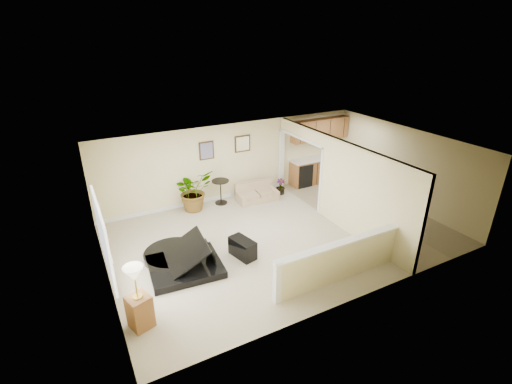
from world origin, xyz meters
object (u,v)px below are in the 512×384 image
piano_bench (243,248)px  lamp_stand (138,302)px  piano (179,243)px  palm_plant (193,191)px  loveseat (256,191)px  small_plant (280,187)px  accent_table (221,189)px

piano_bench → lamp_stand: size_ratio=0.53×
piano → palm_plant: size_ratio=1.50×
piano → lamp_stand: size_ratio=1.55×
piano_bench → lamp_stand: bearing=-156.1°
palm_plant → lamp_stand: lamp_stand is taller
loveseat → palm_plant: 2.11m
small_plant → lamp_stand: lamp_stand is taller
loveseat → small_plant: 0.96m
piano_bench → palm_plant: bearing=93.4°
piano_bench → piano: bearing=169.1°
piano_bench → loveseat: 3.38m
loveseat → lamp_stand: size_ratio=1.02×
piano_bench → palm_plant: palm_plant is taller
piano → piano_bench: (1.49, -0.29, -0.42)m
accent_table → palm_plant: (-0.91, 0.00, 0.12)m
piano → accent_table: (2.22, 2.81, -0.14)m
lamp_stand → loveseat: bearing=41.0°
piano → piano_bench: size_ratio=2.94×
piano → lamp_stand: (-1.27, -1.51, -0.08)m
loveseat → accent_table: (-1.15, 0.28, 0.23)m
loveseat → small_plant: size_ratio=2.56×
piano_bench → loveseat: bearing=56.3°
loveseat → palm_plant: (-2.06, 0.28, 0.34)m
palm_plant → small_plant: (3.02, -0.25, -0.40)m
loveseat → palm_plant: palm_plant is taller
small_plant → piano: bearing=-149.5°
accent_table → loveseat: bearing=-13.7°
loveseat → small_plant: loveseat is taller
lamp_stand → piano_bench: bearing=23.9°
piano → loveseat: 4.23m
piano → accent_table: piano is taller
palm_plant → small_plant: bearing=-4.8°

